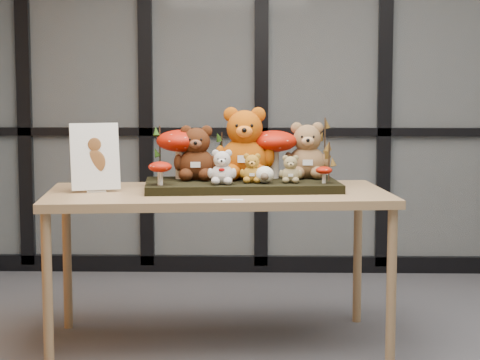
{
  "coord_description": "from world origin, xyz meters",
  "views": [
    {
      "loc": [
        -0.46,
        -3.92,
        1.42
      ],
      "look_at": [
        -0.56,
        0.6,
        0.9
      ],
      "focal_mm": 65.0,
      "sensor_mm": 36.0,
      "label": 1
    }
  ],
  "objects_px": {
    "bear_tan_back": "(307,147)",
    "mushroom_back_right": "(274,152)",
    "bear_beige_small": "(291,168)",
    "mushroom_front_right": "(324,174)",
    "mushroom_back_left": "(181,152)",
    "bear_white_bow": "(222,165)",
    "plush_cream_hedgehog": "(265,174)",
    "mushroom_front_left": "(160,172)",
    "bear_brown_medium": "(197,150)",
    "bear_small_yellow": "(252,167)",
    "display_table": "(218,203)",
    "diorama_tray": "(242,185)",
    "sign_holder": "(95,159)",
    "bear_pooh_yellow": "(245,140)"
  },
  "relations": [
    {
      "from": "bear_tan_back",
      "to": "mushroom_back_right",
      "type": "bearing_deg",
      "value": 177.54
    },
    {
      "from": "bear_beige_small",
      "to": "mushroom_front_right",
      "type": "bearing_deg",
      "value": -12.89
    },
    {
      "from": "bear_tan_back",
      "to": "mushroom_back_right",
      "type": "height_order",
      "value": "bear_tan_back"
    },
    {
      "from": "bear_tan_back",
      "to": "mushroom_back_left",
      "type": "height_order",
      "value": "bear_tan_back"
    },
    {
      "from": "bear_white_bow",
      "to": "bear_beige_small",
      "type": "relative_size",
      "value": 1.23
    },
    {
      "from": "mushroom_back_right",
      "to": "mushroom_front_right",
      "type": "bearing_deg",
      "value": -43.04
    },
    {
      "from": "plush_cream_hedgehog",
      "to": "mushroom_front_left",
      "type": "distance_m",
      "value": 0.55
    },
    {
      "from": "bear_tan_back",
      "to": "bear_beige_small",
      "type": "distance_m",
      "value": 0.27
    },
    {
      "from": "mushroom_front_right",
      "to": "bear_brown_medium",
      "type": "bearing_deg",
      "value": 167.41
    },
    {
      "from": "bear_beige_small",
      "to": "plush_cream_hedgehog",
      "type": "height_order",
      "value": "bear_beige_small"
    },
    {
      "from": "bear_small_yellow",
      "to": "mushroom_back_left",
      "type": "distance_m",
      "value": 0.44
    },
    {
      "from": "display_table",
      "to": "mushroom_back_left",
      "type": "bearing_deg",
      "value": 132.08
    },
    {
      "from": "bear_white_bow",
      "to": "bear_beige_small",
      "type": "xyz_separation_m",
      "value": [
        0.36,
        0.07,
        -0.02
      ]
    },
    {
      "from": "diorama_tray",
      "to": "bear_beige_small",
      "type": "xyz_separation_m",
      "value": [
        0.26,
        -0.07,
        0.1
      ]
    },
    {
      "from": "bear_brown_medium",
      "to": "sign_holder",
      "type": "bearing_deg",
      "value": -166.16
    },
    {
      "from": "bear_white_bow",
      "to": "plush_cream_hedgehog",
      "type": "height_order",
      "value": "bear_white_bow"
    },
    {
      "from": "bear_pooh_yellow",
      "to": "mushroom_back_left",
      "type": "height_order",
      "value": "bear_pooh_yellow"
    },
    {
      "from": "plush_cream_hedgehog",
      "to": "mushroom_front_left",
      "type": "bearing_deg",
      "value": -175.55
    },
    {
      "from": "mushroom_front_left",
      "to": "mushroom_back_right",
      "type": "bearing_deg",
      "value": 30.36
    },
    {
      "from": "plush_cream_hedgehog",
      "to": "bear_small_yellow",
      "type": "bearing_deg",
      "value": 155.91
    },
    {
      "from": "plush_cream_hedgehog",
      "to": "mushroom_back_left",
      "type": "height_order",
      "value": "mushroom_back_left"
    },
    {
      "from": "bear_small_yellow",
      "to": "mushroom_back_right",
      "type": "xyz_separation_m",
      "value": [
        0.12,
        0.23,
        0.06
      ]
    },
    {
      "from": "bear_pooh_yellow",
      "to": "mushroom_front_left",
      "type": "relative_size",
      "value": 3.21
    },
    {
      "from": "plush_cream_hedgehog",
      "to": "mushroom_back_left",
      "type": "bearing_deg",
      "value": 150.02
    },
    {
      "from": "bear_small_yellow",
      "to": "mushroom_front_left",
      "type": "bearing_deg",
      "value": -171.65
    },
    {
      "from": "bear_small_yellow",
      "to": "display_table",
      "type": "bearing_deg",
      "value": 176.28
    },
    {
      "from": "bear_white_bow",
      "to": "bear_tan_back",
      "type": "bearing_deg",
      "value": 27.76
    },
    {
      "from": "bear_brown_medium",
      "to": "bear_small_yellow",
      "type": "bearing_deg",
      "value": -29.72
    },
    {
      "from": "diorama_tray",
      "to": "sign_holder",
      "type": "distance_m",
      "value": 0.79
    },
    {
      "from": "bear_pooh_yellow",
      "to": "mushroom_back_right",
      "type": "relative_size",
      "value": 1.48
    },
    {
      "from": "bear_white_bow",
      "to": "plush_cream_hedgehog",
      "type": "bearing_deg",
      "value": 5.6
    },
    {
      "from": "display_table",
      "to": "bear_beige_small",
      "type": "xyz_separation_m",
      "value": [
        0.39,
        0.01,
        0.19
      ]
    },
    {
      "from": "bear_beige_small",
      "to": "mushroom_back_right",
      "type": "bearing_deg",
      "value": 105.45
    },
    {
      "from": "bear_tan_back",
      "to": "mushroom_front_left",
      "type": "relative_size",
      "value": 2.52
    },
    {
      "from": "display_table",
      "to": "bear_white_bow",
      "type": "xyz_separation_m",
      "value": [
        0.03,
        -0.06,
        0.21
      ]
    },
    {
      "from": "bear_brown_medium",
      "to": "sign_holder",
      "type": "distance_m",
      "value": 0.55
    },
    {
      "from": "display_table",
      "to": "mushroom_front_right",
      "type": "bearing_deg",
      "value": -6.93
    },
    {
      "from": "bear_white_bow",
      "to": "mushroom_front_left",
      "type": "bearing_deg",
      "value": -176.36
    },
    {
      "from": "bear_pooh_yellow",
      "to": "plush_cream_hedgehog",
      "type": "distance_m",
      "value": 0.28
    },
    {
      "from": "mushroom_front_right",
      "to": "sign_holder",
      "type": "xyz_separation_m",
      "value": [
        -1.2,
        -0.03,
        0.08
      ]
    },
    {
      "from": "bear_tan_back",
      "to": "mushroom_front_left",
      "type": "height_order",
      "value": "bear_tan_back"
    },
    {
      "from": "bear_brown_medium",
      "to": "diorama_tray",
      "type": "bearing_deg",
      "value": -19.64
    },
    {
      "from": "mushroom_back_left",
      "to": "mushroom_back_right",
      "type": "height_order",
      "value": "mushroom_back_left"
    },
    {
      "from": "bear_tan_back",
      "to": "sign_holder",
      "type": "distance_m",
      "value": 1.16
    },
    {
      "from": "bear_pooh_yellow",
      "to": "bear_small_yellow",
      "type": "relative_size",
      "value": 2.53
    },
    {
      "from": "bear_small_yellow",
      "to": "mushroom_front_right",
      "type": "bearing_deg",
      "value": -8.48
    },
    {
      "from": "bear_white_bow",
      "to": "mushroom_back_right",
      "type": "xyz_separation_m",
      "value": [
        0.27,
        0.29,
        0.05
      ]
    },
    {
      "from": "bear_small_yellow",
      "to": "mushroom_front_right",
      "type": "relative_size",
      "value": 1.74
    },
    {
      "from": "display_table",
      "to": "mushroom_back_right",
      "type": "relative_size",
      "value": 6.41
    },
    {
      "from": "bear_small_yellow",
      "to": "bear_white_bow",
      "type": "bearing_deg",
      "value": -162.69
    }
  ]
}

